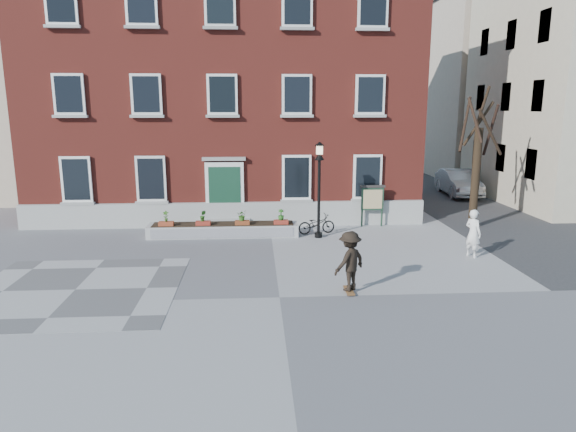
{
  "coord_description": "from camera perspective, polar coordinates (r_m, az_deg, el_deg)",
  "views": [
    {
      "loc": [
        -0.65,
        -13.73,
        5.32
      ],
      "look_at": [
        0.5,
        4.0,
        1.5
      ],
      "focal_mm": 32.0,
      "sensor_mm": 36.0,
      "label": 1
    }
  ],
  "objects": [
    {
      "name": "bicycle",
      "position": [
        21.76,
        3.18,
        -0.89
      ],
      "size": [
        1.69,
        0.89,
        0.84
      ],
      "primitive_type": "imported",
      "rotation": [
        0.0,
        0.0,
        1.79
      ],
      "color": "black",
      "rests_on": "ground"
    },
    {
      "name": "bare_tree",
      "position": [
        23.92,
        20.22,
        5.32
      ],
      "size": [
        1.83,
        1.83,
        6.16
      ],
      "color": "black",
      "rests_on": "ground"
    },
    {
      "name": "brick_building",
      "position": [
        27.75,
        -6.7,
        14.08
      ],
      "size": [
        18.4,
        10.85,
        12.6
      ],
      "color": "maroon",
      "rests_on": "ground"
    },
    {
      "name": "planter_assembly",
      "position": [
        21.54,
        -7.17,
        -1.42
      ],
      "size": [
        6.2,
        1.12,
        1.15
      ],
      "color": "#B8B8B4",
      "rests_on": "ground"
    },
    {
      "name": "ground",
      "position": [
        14.74,
        -0.95,
        -9.03
      ],
      "size": [
        100.0,
        100.0,
        0.0
      ],
      "primitive_type": "plane",
      "color": "gray",
      "rests_on": "ground"
    },
    {
      "name": "lamp_post",
      "position": [
        20.78,
        3.48,
        4.42
      ],
      "size": [
        0.4,
        0.4,
        3.93
      ],
      "color": "black",
      "rests_on": "ground"
    },
    {
      "name": "bystander",
      "position": [
        19.46,
        19.87,
        -1.82
      ],
      "size": [
        0.67,
        0.76,
        1.74
      ],
      "primitive_type": "imported",
      "rotation": [
        0.0,
        0.0,
        2.06
      ],
      "color": "white",
      "rests_on": "ground"
    },
    {
      "name": "checker_patch",
      "position": [
        16.55,
        -22.56,
        -7.57
      ],
      "size": [
        6.0,
        6.0,
        0.01
      ],
      "primitive_type": "cube",
      "color": "#545456",
      "rests_on": "ground"
    },
    {
      "name": "notice_board",
      "position": [
        23.2,
        9.37,
        1.9
      ],
      "size": [
        1.1,
        0.16,
        1.87
      ],
      "color": "#193321",
      "rests_on": "ground"
    },
    {
      "name": "skateboarder",
      "position": [
        14.91,
        6.87,
        -5.0
      ],
      "size": [
        1.29,
        1.21,
        1.83
      ],
      "color": "brown",
      "rests_on": "ground"
    },
    {
      "name": "parked_car",
      "position": [
        32.73,
        18.43,
        3.55
      ],
      "size": [
        2.03,
        4.89,
        1.57
      ],
      "primitive_type": "imported",
      "rotation": [
        0.0,
        0.0,
        -0.08
      ],
      "color": "#B1B3B6",
      "rests_on": "ground"
    },
    {
      "name": "side_street",
      "position": [
        38.38,
        26.13,
        13.48
      ],
      "size": [
        15.2,
        36.0,
        14.5
      ],
      "color": "#3A3A3C",
      "rests_on": "ground"
    }
  ]
}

